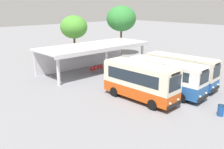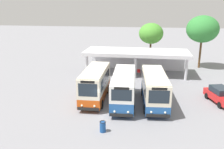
{
  "view_description": "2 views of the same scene",
  "coord_description": "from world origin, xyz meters",
  "views": [
    {
      "loc": [
        -18.1,
        -10.98,
        8.33
      ],
      "look_at": [
        -1.09,
        7.37,
        1.3
      ],
      "focal_mm": 39.82,
      "sensor_mm": 36.0,
      "label": 1
    },
    {
      "loc": [
        3.55,
        -20.53,
        9.75
      ],
      "look_at": [
        -0.66,
        6.35,
        1.85
      ],
      "focal_mm": 38.58,
      "sensor_mm": 36.0,
      "label": 2
    }
  ],
  "objects": [
    {
      "name": "city_bus_nearest_orange",
      "position": [
        -1.88,
        2.83,
        1.85
      ],
      "size": [
        2.43,
        7.29,
        3.37
      ],
      "color": "black",
      "rests_on": "ground"
    },
    {
      "name": "roadside_tree_east_of_canopy",
      "position": [
        11.56,
        18.76,
        6.13
      ],
      "size": [
        4.9,
        4.9,
        8.23
      ],
      "color": "brown",
      "rests_on": "ground"
    },
    {
      "name": "ground_plane",
      "position": [
        0.0,
        0.0,
        0.0
      ],
      "size": [
        180.0,
        180.0,
        0.0
      ],
      "primitive_type": "plane",
      "color": "gray"
    },
    {
      "name": "parked_car_flank",
      "position": [
        11.04,
        4.05,
        0.83
      ],
      "size": [
        2.84,
        4.36,
        1.62
      ],
      "color": "black",
      "rests_on": "ground"
    },
    {
      "name": "terminal_canopy",
      "position": [
        1.75,
        14.4,
        2.65
      ],
      "size": [
        14.87,
        5.6,
        3.4
      ],
      "color": "silver",
      "rests_on": "ground"
    },
    {
      "name": "waiting_chair_fourth_seat",
      "position": [
        2.2,
        12.93,
        0.52
      ],
      "size": [
        0.46,
        0.46,
        0.86
      ],
      "color": "slate",
      "rests_on": "ground"
    },
    {
      "name": "waiting_chair_second_from_end",
      "position": [
        1.02,
        12.84,
        0.52
      ],
      "size": [
        0.46,
        0.46,
        0.86
      ],
      "color": "slate",
      "rests_on": "ground"
    },
    {
      "name": "city_bus_middle_cream",
      "position": [
        4.23,
        2.6,
        1.78
      ],
      "size": [
        2.79,
        7.75,
        3.22
      ],
      "color": "black",
      "rests_on": "ground"
    },
    {
      "name": "waiting_chair_end_by_column",
      "position": [
        0.43,
        12.78,
        0.52
      ],
      "size": [
        0.46,
        0.46,
        0.86
      ],
      "color": "slate",
      "rests_on": "ground"
    },
    {
      "name": "waiting_chair_middle_seat",
      "position": [
        1.61,
        12.87,
        0.52
      ],
      "size": [
        0.46,
        0.46,
        0.86
      ],
      "color": "slate",
      "rests_on": "ground"
    },
    {
      "name": "roadside_tree_behind_canopy",
      "position": [
        3.75,
        21.16,
        5.05
      ],
      "size": [
        4.12,
        4.12,
        6.83
      ],
      "color": "brown",
      "rests_on": "ground"
    },
    {
      "name": "litter_bin_apron",
      "position": [
        0.17,
        -3.69,
        0.46
      ],
      "size": [
        0.49,
        0.49,
        0.9
      ],
      "color": "#19478C",
      "rests_on": "ground"
    },
    {
      "name": "city_bus_second_in_row",
      "position": [
        1.18,
        2.3,
        1.78
      ],
      "size": [
        2.59,
        7.89,
        3.22
      ],
      "color": "black",
      "rests_on": "ground"
    }
  ]
}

